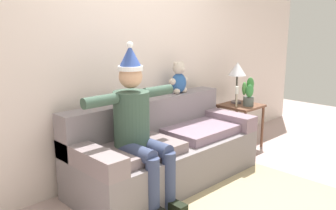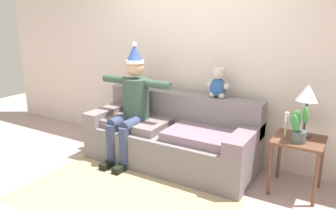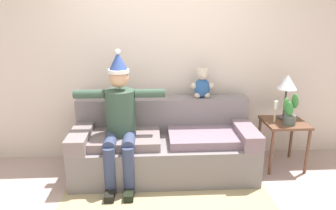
% 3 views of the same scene
% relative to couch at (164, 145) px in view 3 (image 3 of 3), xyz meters
% --- Properties ---
extents(back_wall, '(7.00, 0.10, 2.70)m').
position_rel_couch_xyz_m(back_wall, '(0.00, 0.51, 1.01)').
color(back_wall, beige).
rests_on(back_wall, ground_plane).
extents(couch, '(2.13, 0.86, 0.87)m').
position_rel_couch_xyz_m(couch, '(0.00, 0.00, 0.00)').
color(couch, slate).
rests_on(couch, ground_plane).
extents(person_seated, '(1.02, 0.77, 1.51)m').
position_rel_couch_xyz_m(person_seated, '(-0.50, -0.17, 0.43)').
color(person_seated, '#354D3F').
rests_on(person_seated, ground_plane).
extents(teddy_bear, '(0.29, 0.17, 0.38)m').
position_rel_couch_xyz_m(teddy_bear, '(0.49, 0.26, 0.70)').
color(teddy_bear, '#295393').
rests_on(teddy_bear, couch).
extents(side_table, '(0.50, 0.49, 0.60)m').
position_rel_couch_xyz_m(side_table, '(1.50, 0.04, 0.16)').
color(side_table, brown).
rests_on(side_table, ground_plane).
extents(table_lamp, '(0.24, 0.24, 0.57)m').
position_rel_couch_xyz_m(table_lamp, '(1.52, 0.14, 0.71)').
color(table_lamp, '#554A4C').
rests_on(table_lamp, side_table).
extents(potted_plant, '(0.20, 0.21, 0.38)m').
position_rel_couch_xyz_m(potted_plant, '(1.49, -0.06, 0.43)').
color(potted_plant, '#4F5A53').
rests_on(potted_plant, side_table).
extents(candle_tall, '(0.04, 0.04, 0.27)m').
position_rel_couch_xyz_m(candle_tall, '(1.36, 0.02, 0.44)').
color(candle_tall, beige).
rests_on(candle_tall, side_table).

